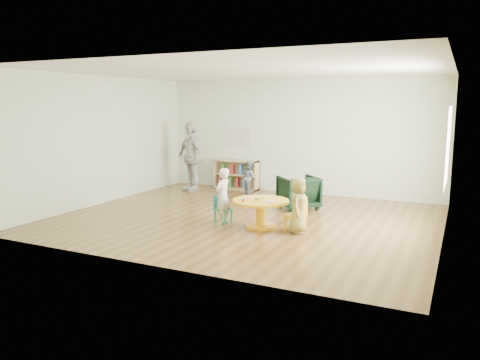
{
  "coord_description": "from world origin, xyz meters",
  "views": [
    {
      "loc": [
        3.72,
        -7.99,
        2.17
      ],
      "look_at": [
        0.01,
        -0.3,
        0.8
      ],
      "focal_mm": 35.0,
      "sensor_mm": 36.0,
      "label": 1
    }
  ],
  "objects_px": {
    "kid_chair_left": "(222,208)",
    "toddler": "(249,178)",
    "kid_chair_right": "(297,215)",
    "adult_caretaker": "(191,157)",
    "child_right": "(298,205)",
    "bookshelf": "(236,175)",
    "armchair": "(298,192)",
    "activity_table": "(261,208)",
    "child_left": "(223,196)"
  },
  "relations": [
    {
      "from": "kid_chair_left",
      "to": "toddler",
      "type": "relative_size",
      "value": 0.62
    },
    {
      "from": "kid_chair_right",
      "to": "adult_caretaker",
      "type": "bearing_deg",
      "value": 73.15
    },
    {
      "from": "child_right",
      "to": "adult_caretaker",
      "type": "height_order",
      "value": "adult_caretaker"
    },
    {
      "from": "bookshelf",
      "to": "armchair",
      "type": "xyz_separation_m",
      "value": [
        2.23,
        -1.57,
        -0.02
      ]
    },
    {
      "from": "adult_caretaker",
      "to": "activity_table",
      "type": "bearing_deg",
      "value": -16.21
    },
    {
      "from": "kid_chair_left",
      "to": "armchair",
      "type": "distance_m",
      "value": 1.98
    },
    {
      "from": "child_left",
      "to": "toddler",
      "type": "height_order",
      "value": "child_left"
    },
    {
      "from": "kid_chair_left",
      "to": "activity_table",
      "type": "bearing_deg",
      "value": 96.68
    },
    {
      "from": "activity_table",
      "to": "adult_caretaker",
      "type": "bearing_deg",
      "value": 139.44
    },
    {
      "from": "child_left",
      "to": "child_right",
      "type": "height_order",
      "value": "child_left"
    },
    {
      "from": "activity_table",
      "to": "child_right",
      "type": "bearing_deg",
      "value": -5.13
    },
    {
      "from": "bookshelf",
      "to": "armchair",
      "type": "distance_m",
      "value": 2.73
    },
    {
      "from": "kid_chair_left",
      "to": "child_left",
      "type": "distance_m",
      "value": 0.28
    },
    {
      "from": "kid_chair_left",
      "to": "toddler",
      "type": "height_order",
      "value": "toddler"
    },
    {
      "from": "kid_chair_right",
      "to": "bookshelf",
      "type": "distance_m",
      "value": 4.41
    },
    {
      "from": "bookshelf",
      "to": "child_left",
      "type": "height_order",
      "value": "child_left"
    },
    {
      "from": "kid_chair_right",
      "to": "child_left",
      "type": "xyz_separation_m",
      "value": [
        -1.42,
        -0.05,
        0.21
      ]
    },
    {
      "from": "activity_table",
      "to": "bookshelf",
      "type": "height_order",
      "value": "bookshelf"
    },
    {
      "from": "armchair",
      "to": "child_right",
      "type": "height_order",
      "value": "child_right"
    },
    {
      "from": "bookshelf",
      "to": "child_right",
      "type": "height_order",
      "value": "child_right"
    },
    {
      "from": "activity_table",
      "to": "bookshelf",
      "type": "relative_size",
      "value": 0.84
    },
    {
      "from": "toddler",
      "to": "adult_caretaker",
      "type": "distance_m",
      "value": 1.63
    },
    {
      "from": "activity_table",
      "to": "toddler",
      "type": "xyz_separation_m",
      "value": [
        -1.5,
        2.77,
        0.07
      ]
    },
    {
      "from": "kid_chair_left",
      "to": "adult_caretaker",
      "type": "distance_m",
      "value": 3.49
    },
    {
      "from": "bookshelf",
      "to": "armchair",
      "type": "relative_size",
      "value": 1.57
    },
    {
      "from": "child_left",
      "to": "toddler",
      "type": "xyz_separation_m",
      "value": [
        -0.77,
        2.85,
        -0.1
      ]
    },
    {
      "from": "child_left",
      "to": "adult_caretaker",
      "type": "relative_size",
      "value": 0.6
    },
    {
      "from": "armchair",
      "to": "adult_caretaker",
      "type": "height_order",
      "value": "adult_caretaker"
    },
    {
      "from": "bookshelf",
      "to": "armchair",
      "type": "bearing_deg",
      "value": -35.06
    },
    {
      "from": "child_left",
      "to": "toddler",
      "type": "relative_size",
      "value": 1.25
    },
    {
      "from": "bookshelf",
      "to": "child_left",
      "type": "bearing_deg",
      "value": -67.69
    },
    {
      "from": "child_right",
      "to": "kid_chair_left",
      "type": "bearing_deg",
      "value": 82.29
    },
    {
      "from": "activity_table",
      "to": "armchair",
      "type": "height_order",
      "value": "armchair"
    },
    {
      "from": "adult_caretaker",
      "to": "toddler",
      "type": "bearing_deg",
      "value": 30.1
    },
    {
      "from": "bookshelf",
      "to": "toddler",
      "type": "bearing_deg",
      "value": -42.46
    },
    {
      "from": "kid_chair_left",
      "to": "child_left",
      "type": "height_order",
      "value": "child_left"
    },
    {
      "from": "activity_table",
      "to": "toddler",
      "type": "bearing_deg",
      "value": 118.35
    },
    {
      "from": "armchair",
      "to": "activity_table",
      "type": "bearing_deg",
      "value": 43.48
    },
    {
      "from": "child_right",
      "to": "child_left",
      "type": "bearing_deg",
      "value": 86.15
    },
    {
      "from": "toddler",
      "to": "child_right",
      "type": "bearing_deg",
      "value": 169.1
    },
    {
      "from": "child_right",
      "to": "adult_caretaker",
      "type": "relative_size",
      "value": 0.55
    },
    {
      "from": "child_right",
      "to": "adult_caretaker",
      "type": "distance_m",
      "value": 4.65
    },
    {
      "from": "kid_chair_right",
      "to": "armchair",
      "type": "distance_m",
      "value": 1.91
    },
    {
      "from": "child_left",
      "to": "toddler",
      "type": "distance_m",
      "value": 2.95
    },
    {
      "from": "activity_table",
      "to": "armchair",
      "type": "xyz_separation_m",
      "value": [
        0.1,
        1.79,
        0.0
      ]
    },
    {
      "from": "kid_chair_left",
      "to": "bookshelf",
      "type": "height_order",
      "value": "bookshelf"
    },
    {
      "from": "kid_chair_left",
      "to": "child_right",
      "type": "relative_size",
      "value": 0.53
    },
    {
      "from": "child_right",
      "to": "bookshelf",
      "type": "bearing_deg",
      "value": 35.54
    },
    {
      "from": "kid_chair_left",
      "to": "kid_chair_right",
      "type": "xyz_separation_m",
      "value": [
        1.5,
        -0.05,
        0.03
      ]
    },
    {
      "from": "bookshelf",
      "to": "toddler",
      "type": "height_order",
      "value": "toddler"
    }
  ]
}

